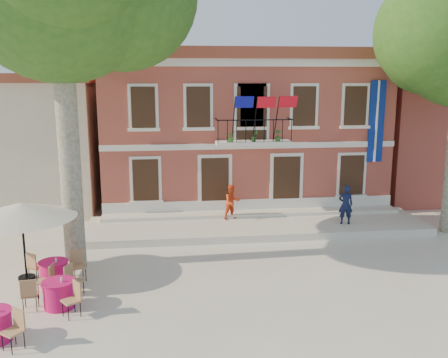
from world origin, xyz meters
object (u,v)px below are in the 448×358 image
pedestrian_navy (346,205)px  cafe_table_0 (54,272)px  patio_umbrella (21,211)px  cafe_table_1 (59,293)px  pedestrian_orange (232,202)px

pedestrian_navy → cafe_table_0: pedestrian_navy is taller
patio_umbrella → cafe_table_1: 3.16m
pedestrian_navy → cafe_table_0: (-10.77, -4.24, -0.68)m
pedestrian_navy → cafe_table_0: 11.60m
patio_umbrella → pedestrian_navy: bearing=17.1°
patio_umbrella → cafe_table_0: patio_umbrella is taller
patio_umbrella → cafe_table_1: patio_umbrella is taller
patio_umbrella → cafe_table_1: bearing=-56.3°
pedestrian_orange → patio_umbrella: bearing=-167.4°
pedestrian_orange → cafe_table_1: 9.09m
patio_umbrella → cafe_table_1: (1.44, -2.16, -1.80)m
cafe_table_0 → cafe_table_1: (0.45, -1.54, 0.00)m
cafe_table_0 → cafe_table_1: 1.60m
patio_umbrella → cafe_table_0: 2.15m
patio_umbrella → pedestrian_navy: size_ratio=2.05×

